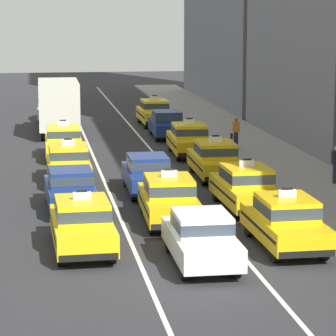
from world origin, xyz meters
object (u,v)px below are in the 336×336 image
Objects in this scene: taxi_left_third at (68,163)px; taxi_right_second at (246,187)px; taxi_right_third at (215,159)px; pedestrian_by_storefront at (236,133)px; taxi_right_sixth at (154,112)px; taxi_right_nearest at (285,221)px; sedan_left_sixth at (51,108)px; sedan_left_second at (71,188)px; sedan_center_third at (148,173)px; taxi_left_nearest at (82,224)px; box_truck_left_fifth at (58,105)px; sedan_right_fifth at (167,123)px; taxi_right_fourth at (189,139)px; taxi_center_second at (169,198)px; pedestrian_mid_block at (336,165)px; sedan_center_nearest at (201,237)px; taxi_left_fourth at (63,141)px.

taxi_left_third is 8.82m from taxi_right_second.
taxi_right_third is 7.91m from pedestrian_by_storefront.
taxi_left_third is at bearing -109.29° from taxi_right_sixth.
taxi_right_nearest is 1.00× the size of taxi_right_second.
sedan_left_sixth is 16.81m from pedestrian_by_storefront.
sedan_center_third is (3.24, 2.56, 0.00)m from sedan_left_second.
taxi_left_nearest is 10.85m from taxi_left_third.
box_truck_left_fifth is 4.39× the size of pedestrian_by_storefront.
sedan_left_sixth is 0.95× the size of taxi_right_nearest.
taxi_left_nearest is at bearing -105.15° from sedan_right_fifth.
sedan_center_third is (3.03, -17.42, -0.93)m from box_truck_left_fifth.
pedestrian_by_storefront is (9.22, 18.24, 0.07)m from taxi_left_nearest.
taxi_right_fourth is (0.07, 12.21, 0.00)m from taxi_right_second.
sedan_right_fifth is (3.09, 20.15, -0.03)m from taxi_center_second.
sedan_left_second is at bearing -109.91° from sedan_right_fifth.
box_truck_left_fifth is 16.13m from taxi_right_third.
taxi_left_nearest reaches higher than sedan_left_second.
taxi_right_third is 2.87× the size of pedestrian_mid_block.
taxi_right_sixth is at bearing 74.49° from sedan_left_second.
taxi_left_nearest is 24.14m from sedan_right_fifth.
taxi_left_third is 13.94m from sedan_right_fifth.
sedan_right_fifth is 5.53m from taxi_right_sixth.
sedan_left_second is 0.95× the size of taxi_left_third.
taxi_left_third reaches higher than pedestrian_by_storefront.
box_truck_left_fifth is 1.51× the size of taxi_center_second.
sedan_center_nearest is (3.26, -27.59, -0.93)m from box_truck_left_fifth.
box_truck_left_fifth is at bearing 89.73° from taxi_left_third.
pedestrian_by_storefront is at bearing 38.87° from taxi_left_third.
taxi_right_sixth is (6.44, 23.22, 0.03)m from sedan_left_second.
taxi_left_third is 0.99× the size of taxi_center_second.
sedan_left_sixth is (-0.08, 26.57, 0.00)m from sedan_left_second.
sedan_left_sixth is at bearing 107.36° from taxi_right_third.
taxi_right_nearest is at bearing -50.71° from taxi_center_second.
sedan_center_third is at bearing -121.11° from pedestrian_by_storefront.
pedestrian_mid_block reaches higher than sedan_left_sixth.
taxi_left_nearest is at bearing -116.81° from pedestrian_by_storefront.
sedan_left_second and sedan_right_fifth have the same top height.
sedan_center_third is at bearing 90.87° from taxi_center_second.
sedan_center_third is 8.01m from pedestrian_mid_block.
sedan_center_third is at bearing -179.73° from pedestrian_mid_block.
box_truck_left_fifth is 17.70m from sedan_center_third.
sedan_left_sixth is (-0.18, 32.19, -0.03)m from taxi_left_nearest.
box_truck_left_fifth is 1.60× the size of sedan_left_sixth.
sedan_left_second is 0.95× the size of taxi_right_nearest.
taxi_center_second is at bearing -111.68° from pedestrian_by_storefront.
taxi_left_fourth and taxi_right_nearest have the same top height.
taxi_right_nearest is 11.46m from taxi_right_third.
taxi_left_nearest is 6.37m from taxi_right_nearest.
taxi_right_second reaches higher than pedestrian_by_storefront.
taxi_right_second is 13.82m from pedestrian_by_storefront.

